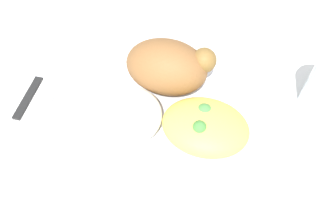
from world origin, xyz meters
TOP-DOWN VIEW (x-y plane):
  - ground_plane at (0.00, 0.00)m, footprint 2.00×2.00m
  - plate at (0.00, 0.00)m, footprint 0.26×0.26m
  - roasted_chicken at (-0.01, 0.06)m, footprint 0.13×0.08m
  - rice_pile at (-0.05, -0.03)m, footprint 0.10×0.09m
  - mac_cheese_with_broccoli at (0.05, -0.01)m, footprint 0.12×0.09m
  - fork at (-0.18, 0.03)m, footprint 0.02×0.14m
  - knife at (-0.22, 0.02)m, footprint 0.03×0.19m
  - water_glass at (0.21, 0.09)m, footprint 0.06×0.06m

SIDE VIEW (x-z plane):
  - ground_plane at x=0.00m, z-range 0.00..0.00m
  - fork at x=-0.18m, z-range 0.00..0.01m
  - knife at x=-0.22m, z-range 0.00..0.01m
  - plate at x=0.00m, z-range 0.00..0.02m
  - rice_pile at x=-0.05m, z-range 0.02..0.06m
  - mac_cheese_with_broccoli at x=0.05m, z-range 0.02..0.06m
  - water_glass at x=0.21m, z-range 0.00..0.08m
  - roasted_chicken at x=-0.01m, z-range 0.02..0.10m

